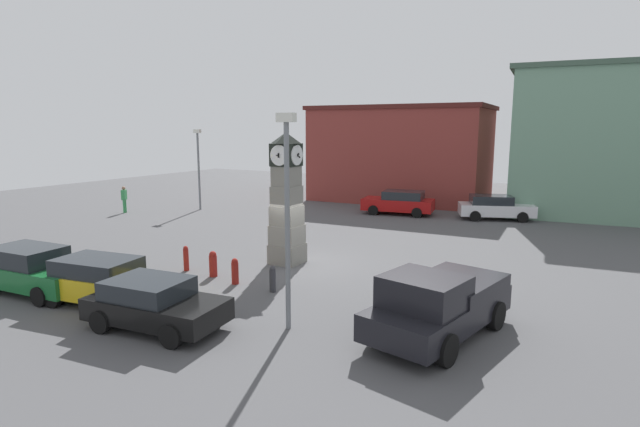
{
  "coord_description": "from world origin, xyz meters",
  "views": [
    {
      "loc": [
        10.36,
        -16.85,
        5.51
      ],
      "look_at": [
        -0.26,
        1.96,
        1.8
      ],
      "focal_mm": 28.0,
      "sensor_mm": 36.0,
      "label": 1
    }
  ],
  "objects_px": {
    "bollard_far_row": "(235,271)",
    "car_far_lot": "(399,202)",
    "clock_tower": "(287,204)",
    "car_near_tower": "(104,281)",
    "car_navy_sedan": "(32,270)",
    "street_lamp_far_side": "(199,163)",
    "pedestrian_near_bench": "(124,198)",
    "street_lamp_near_road": "(287,206)",
    "bollard_near_tower": "(186,258)",
    "car_silver_hatch": "(495,207)",
    "bollard_mid_row": "(213,264)",
    "pickup_truck": "(439,303)",
    "bollard_end_row": "(273,279)",
    "car_by_building": "(155,303)"
  },
  "relations": [
    {
      "from": "bollard_end_row",
      "to": "car_near_tower",
      "type": "xyz_separation_m",
      "value": [
        -3.94,
        -3.58,
        0.3
      ]
    },
    {
      "from": "bollard_end_row",
      "to": "street_lamp_far_side",
      "type": "xyz_separation_m",
      "value": [
        -14.34,
        11.96,
        2.74
      ]
    },
    {
      "from": "bollard_near_tower",
      "to": "car_far_lot",
      "type": "xyz_separation_m",
      "value": [
        2.64,
        16.4,
        0.28
      ]
    },
    {
      "from": "bollard_far_row",
      "to": "street_lamp_far_side",
      "type": "height_order",
      "value": "street_lamp_far_side"
    },
    {
      "from": "street_lamp_far_side",
      "to": "clock_tower",
      "type": "bearing_deg",
      "value": -34.05
    },
    {
      "from": "car_navy_sedan",
      "to": "car_silver_hatch",
      "type": "height_order",
      "value": "car_navy_sedan"
    },
    {
      "from": "pedestrian_near_bench",
      "to": "bollard_near_tower",
      "type": "bearing_deg",
      "value": -31.15
    },
    {
      "from": "street_lamp_far_side",
      "to": "car_far_lot",
      "type": "bearing_deg",
      "value": 21.27
    },
    {
      "from": "street_lamp_near_road",
      "to": "car_navy_sedan",
      "type": "bearing_deg",
      "value": -169.78
    },
    {
      "from": "clock_tower",
      "to": "car_silver_hatch",
      "type": "bearing_deg",
      "value": 69.17
    },
    {
      "from": "bollard_mid_row",
      "to": "car_near_tower",
      "type": "distance_m",
      "value": 4.08
    },
    {
      "from": "bollard_far_row",
      "to": "car_far_lot",
      "type": "height_order",
      "value": "car_far_lot"
    },
    {
      "from": "clock_tower",
      "to": "car_far_lot",
      "type": "bearing_deg",
      "value": 90.78
    },
    {
      "from": "car_near_tower",
      "to": "pedestrian_near_bench",
      "type": "bearing_deg",
      "value": 138.78
    },
    {
      "from": "bollard_end_row",
      "to": "car_silver_hatch",
      "type": "bearing_deg",
      "value": 77.54
    },
    {
      "from": "car_near_tower",
      "to": "pickup_truck",
      "type": "height_order",
      "value": "pickup_truck"
    },
    {
      "from": "car_near_tower",
      "to": "street_lamp_far_side",
      "type": "distance_m",
      "value": 18.86
    },
    {
      "from": "pickup_truck",
      "to": "bollard_mid_row",
      "type": "bearing_deg",
      "value": 172.19
    },
    {
      "from": "car_by_building",
      "to": "street_lamp_near_road",
      "type": "relative_size",
      "value": 0.68
    },
    {
      "from": "bollard_end_row",
      "to": "car_far_lot",
      "type": "relative_size",
      "value": 0.19
    },
    {
      "from": "car_near_tower",
      "to": "pickup_truck",
      "type": "relative_size",
      "value": 0.92
    },
    {
      "from": "bollard_end_row",
      "to": "car_silver_hatch",
      "type": "relative_size",
      "value": 0.19
    },
    {
      "from": "bollard_end_row",
      "to": "street_lamp_near_road",
      "type": "bearing_deg",
      "value": -47.37
    },
    {
      "from": "car_near_tower",
      "to": "pickup_truck",
      "type": "bearing_deg",
      "value": 15.43
    },
    {
      "from": "bollard_near_tower",
      "to": "street_lamp_far_side",
      "type": "bearing_deg",
      "value": 130.79
    },
    {
      "from": "bollard_far_row",
      "to": "car_by_building",
      "type": "height_order",
      "value": "car_by_building"
    },
    {
      "from": "bollard_far_row",
      "to": "car_near_tower",
      "type": "bearing_deg",
      "value": -121.91
    },
    {
      "from": "bollard_mid_row",
      "to": "street_lamp_far_side",
      "type": "xyz_separation_m",
      "value": [
        -11.37,
        11.58,
        2.7
      ]
    },
    {
      "from": "bollard_mid_row",
      "to": "car_far_lot",
      "type": "xyz_separation_m",
      "value": [
        1.2,
        16.48,
        0.29
      ]
    },
    {
      "from": "car_far_lot",
      "to": "car_navy_sedan",
      "type": "bearing_deg",
      "value": -104.14
    },
    {
      "from": "clock_tower",
      "to": "pickup_truck",
      "type": "bearing_deg",
      "value": -29.03
    },
    {
      "from": "bollard_near_tower",
      "to": "pedestrian_near_bench",
      "type": "xyz_separation_m",
      "value": [
        -13.33,
        8.06,
        0.5
      ]
    },
    {
      "from": "bollard_end_row",
      "to": "car_silver_hatch",
      "type": "xyz_separation_m",
      "value": [
        3.96,
        17.94,
        0.31
      ]
    },
    {
      "from": "bollard_mid_row",
      "to": "pedestrian_near_bench",
      "type": "height_order",
      "value": "pedestrian_near_bench"
    },
    {
      "from": "pedestrian_near_bench",
      "to": "street_lamp_near_road",
      "type": "distance_m",
      "value": 22.83
    },
    {
      "from": "pickup_truck",
      "to": "car_by_building",
      "type": "bearing_deg",
      "value": -154.64
    },
    {
      "from": "clock_tower",
      "to": "street_lamp_far_side",
      "type": "bearing_deg",
      "value": 145.95
    },
    {
      "from": "clock_tower",
      "to": "car_near_tower",
      "type": "xyz_separation_m",
      "value": [
        -2.35,
        -6.93,
        -1.73
      ]
    },
    {
      "from": "bollard_mid_row",
      "to": "bollard_end_row",
      "type": "relative_size",
      "value": 1.09
    },
    {
      "from": "bollard_mid_row",
      "to": "pickup_truck",
      "type": "distance_m",
      "value": 9.03
    },
    {
      "from": "bollard_far_row",
      "to": "car_navy_sedan",
      "type": "bearing_deg",
      "value": -142.67
    },
    {
      "from": "bollard_near_tower",
      "to": "car_near_tower",
      "type": "xyz_separation_m",
      "value": [
        0.47,
        -4.03,
        0.25
      ]
    },
    {
      "from": "bollard_near_tower",
      "to": "car_navy_sedan",
      "type": "height_order",
      "value": "car_navy_sedan"
    },
    {
      "from": "street_lamp_far_side",
      "to": "bollard_near_tower",
      "type": "bearing_deg",
      "value": -49.21
    },
    {
      "from": "car_far_lot",
      "to": "bollard_mid_row",
      "type": "bearing_deg",
      "value": -94.15
    },
    {
      "from": "bollard_near_tower",
      "to": "car_far_lot",
      "type": "relative_size",
      "value": 0.21
    },
    {
      "from": "car_near_tower",
      "to": "street_lamp_far_side",
      "type": "height_order",
      "value": "street_lamp_far_side"
    },
    {
      "from": "car_silver_hatch",
      "to": "street_lamp_far_side",
      "type": "distance_m",
      "value": 19.41
    },
    {
      "from": "bollard_near_tower",
      "to": "street_lamp_near_road",
      "type": "relative_size",
      "value": 0.17
    },
    {
      "from": "clock_tower",
      "to": "bollard_end_row",
      "type": "xyz_separation_m",
      "value": [
        1.59,
        -3.35,
        -2.03
      ]
    }
  ]
}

